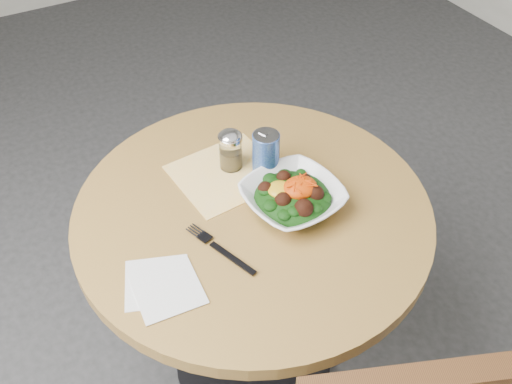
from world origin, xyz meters
The scene contains 8 objects.
ground centered at (0.00, 0.00, 0.00)m, with size 6.00×6.00×0.00m, color #2C2C2E.
table centered at (0.00, 0.00, 0.55)m, with size 0.90×0.90×0.75m.
cloth_napkin centered at (0.00, 0.14, 0.75)m, with size 0.26×0.24×0.00m, color #FFA70D.
paper_napkins centered at (-0.29, -0.12, 0.75)m, with size 0.18×0.20×0.00m.
salad_bowl centered at (0.09, -0.05, 0.78)m, with size 0.26×0.26×0.09m.
fork centered at (-0.14, -0.09, 0.76)m, with size 0.09×0.21×0.00m.
spice_shaker centered at (0.02, 0.16, 0.81)m, with size 0.06×0.06×0.12m.
beverage_can centered at (0.09, 0.09, 0.82)m, with size 0.07×0.07×0.14m.
Camera 1 is at (-0.48, -0.88, 1.76)m, focal length 40.00 mm.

